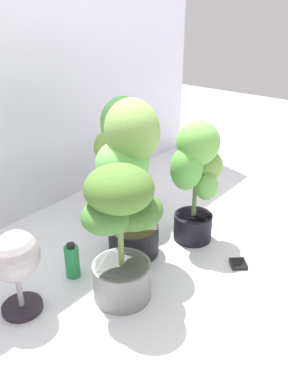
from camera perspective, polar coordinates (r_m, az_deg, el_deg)
ground_plane at (r=2.13m, az=-0.12°, el=-9.47°), size 8.00×8.00×0.00m
mylar_back_wall at (r=2.37m, az=-17.51°, el=19.36°), size 3.20×0.01×2.00m
potted_plant_center at (r=1.91m, az=-2.12°, el=3.35°), size 0.43×0.39×0.84m
potted_plant_front_left at (r=1.67m, az=-3.32°, el=-4.97°), size 0.41×0.38×0.66m
potted_plant_back_right at (r=2.31m, az=-2.86°, el=6.29°), size 0.43×0.31×0.76m
potted_plant_front_right at (r=2.10m, az=7.66°, el=2.53°), size 0.36×0.32×0.70m
hygrometer_box at (r=2.12m, az=13.63°, el=-10.16°), size 0.11×0.11×0.03m
floor_fan at (r=1.74m, az=-18.51°, el=-9.32°), size 0.23×0.23×0.41m
nutrient_bottle at (r=1.98m, az=-10.46°, el=-9.90°), size 0.07×0.07×0.19m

